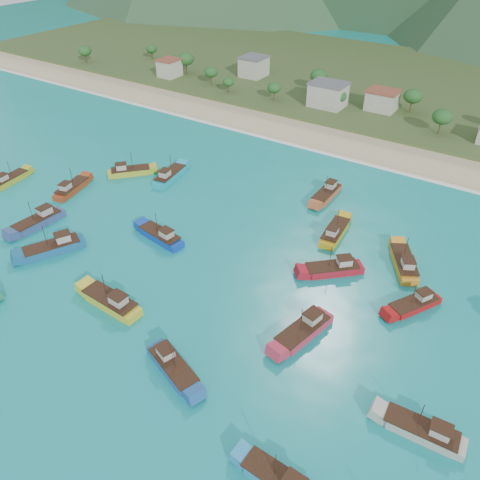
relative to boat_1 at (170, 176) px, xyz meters
The scene contains 22 objects.
ground 50.93m from the boat_1, 41.63° to the right, with size 600.00×600.00×0.00m, color #0B8174.
beach 59.07m from the boat_1, 49.88° to the left, with size 400.00×18.00×1.20m, color beige.
land 112.79m from the boat_1, 70.28° to the left, with size 400.00×110.00×2.40m, color #385123.
surf_line 52.17m from the boat_1, 43.14° to the left, with size 400.00×2.50×0.08m, color white.
village 81.25m from the boat_1, 59.52° to the left, with size 205.08×29.83×7.30m.
vegetation 79.62m from the boat_1, 61.88° to the left, with size 275.63×25.74×9.27m.
boat_1 is the anchor object (origin of this frame).
boat_2 50.80m from the boat_1, 13.10° to the right, with size 10.14×9.81×6.44m.
boat_4 23.60m from the boat_1, 131.23° to the right, with size 5.52×11.02×6.25m.
boat_5 60.11m from the boat_1, 49.16° to the right, with size 11.05×6.51×6.27m.
boat_7 46.06m from the boat_1, 62.08° to the right, with size 11.79×3.91×6.89m.
boat_12 39.46m from the boat_1, 143.97° to the right, with size 4.21×10.30×5.91m.
boat_13 44.77m from the boat_1, ahead, with size 4.17×11.12×6.43m.
boat_20 35.95m from the boat_1, 89.02° to the right, with size 8.38×12.10×6.96m.
boat_21 81.04m from the boat_1, 26.07° to the right, with size 10.53×3.67×6.13m.
boat_22 10.80m from the boat_1, 160.00° to the right, with size 9.56×10.05×6.33m.
boat_25 26.22m from the boat_1, 53.71° to the right, with size 11.21×4.76×6.41m.
boat_26 66.10m from the boat_1, 11.03° to the right, with size 7.46×10.02×5.84m.
boat_29 38.96m from the boat_1, 20.07° to the left, with size 3.26×10.92×6.44m.
boat_31 59.99m from the boat_1, ahead, with size 8.31×11.26×6.55m.
boat_32 59.34m from the boat_1, 28.75° to the right, with size 5.72×11.76×6.68m.
boat_33 33.07m from the boat_1, 107.47° to the right, with size 4.02×11.60×6.75m.
Camera 1 is at (34.20, -43.68, 55.87)m, focal length 35.00 mm.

